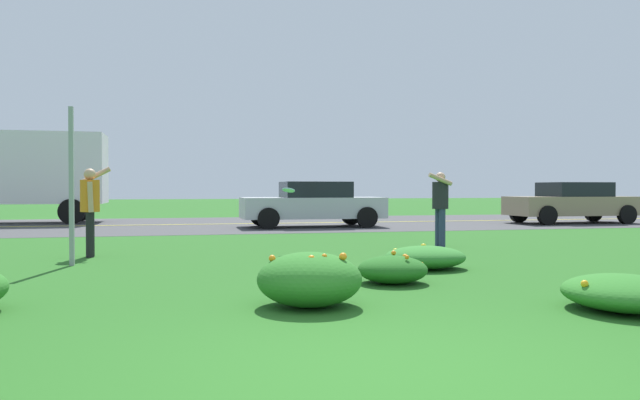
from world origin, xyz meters
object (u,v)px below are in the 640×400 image
car_silver_center_left (313,204)px  box_truck_gray (10,172)px  person_catcher_dark_shirt (440,202)px  car_tan_leftmost (572,202)px  sign_post_near_path (72,186)px  frisbee_pale_blue (289,190)px  person_thrower_orange_shirt (90,204)px

car_silver_center_left → box_truck_gray: 10.97m
person_catcher_dark_shirt → car_tan_leftmost: person_catcher_dark_shirt is taller
sign_post_near_path → car_silver_center_left: (5.97, 8.92, -0.54)m
car_tan_leftmost → box_truck_gray: bearing=167.0°
frisbee_pale_blue → box_truck_gray: (-7.80, 12.00, 0.60)m
frisbee_pale_blue → box_truck_gray: 14.32m
person_thrower_orange_shirt → car_silver_center_left: (5.84, 7.65, -0.22)m
person_catcher_dark_shirt → frisbee_pale_blue: (-3.31, -0.26, 0.26)m
person_thrower_orange_shirt → frisbee_pale_blue: size_ratio=6.38×
frisbee_pale_blue → car_tan_leftmost: size_ratio=0.06×
person_catcher_dark_shirt → car_silver_center_left: 7.36m
sign_post_near_path → box_truck_gray: size_ratio=0.38×
person_thrower_orange_shirt → car_tan_leftmost: bearing=26.6°
sign_post_near_path → car_silver_center_left: bearing=56.2°
frisbee_pale_blue → person_catcher_dark_shirt: bearing=4.4°
sign_post_near_path → box_truck_gray: box_truck_gray is taller
car_tan_leftmost → frisbee_pale_blue: bearing=-147.0°
person_catcher_dark_shirt → frisbee_pale_blue: size_ratio=6.13×
person_thrower_orange_shirt → person_catcher_dark_shirt: 6.99m
person_thrower_orange_shirt → person_catcher_dark_shirt: person_thrower_orange_shirt is taller
person_thrower_orange_shirt → frisbee_pale_blue: 3.68m
frisbee_pale_blue → box_truck_gray: bearing=123.0°
frisbee_pale_blue → box_truck_gray: size_ratio=0.04×
car_silver_center_left → box_truck_gray: size_ratio=0.67×
person_catcher_dark_shirt → car_tan_leftmost: size_ratio=0.35×
person_catcher_dark_shirt → box_truck_gray: 16.19m
person_thrower_orange_shirt → car_tan_leftmost: (15.26, 7.65, -0.22)m
box_truck_gray → person_thrower_orange_shirt: bearing=-71.2°
person_thrower_orange_shirt → car_tan_leftmost: person_thrower_orange_shirt is taller
frisbee_pale_blue → car_silver_center_left: bearing=73.9°
car_tan_leftmost → box_truck_gray: box_truck_gray is taller
sign_post_near_path → car_tan_leftmost: bearing=30.1°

